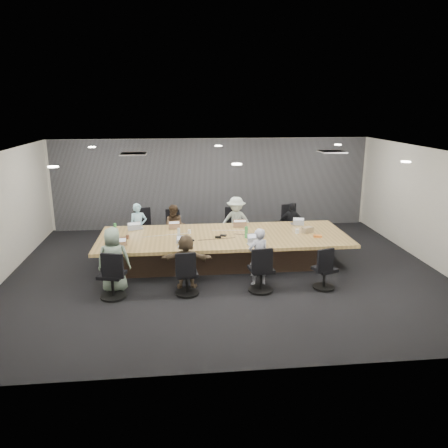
{
  "coord_description": "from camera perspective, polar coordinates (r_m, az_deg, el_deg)",
  "views": [
    {
      "loc": [
        -1.05,
        -9.58,
        3.81
      ],
      "look_at": [
        0.0,
        0.4,
        1.05
      ],
      "focal_mm": 35.0,
      "sensor_mm": 36.0,
      "label": 1
    }
  ],
  "objects": [
    {
      "name": "stapler",
      "position": [
        10.35,
        -0.78,
        -1.72
      ],
      "size": [
        0.15,
        0.06,
        0.06
      ],
      "primitive_type": "cube",
      "rotation": [
        0.0,
        0.0,
        -0.17
      ],
      "color": "black",
      "rests_on": "conference_table"
    },
    {
      "name": "canvas_bag",
      "position": [
        10.98,
        10.86,
        -0.76
      ],
      "size": [
        0.31,
        0.26,
        0.14
      ],
      "primitive_type": "cube",
      "rotation": [
        0.0,
        0.0,
        0.42
      ],
      "color": "#9F8864",
      "rests_on": "conference_table"
    },
    {
      "name": "chair_4",
      "position": [
        9.15,
        -14.4,
        -6.92
      ],
      "size": [
        0.68,
        0.68,
        0.83
      ],
      "primitive_type": null,
      "rotation": [
        0.0,
        0.0,
        -0.26
      ],
      "color": "black",
      "rests_on": "ground"
    },
    {
      "name": "person_3",
      "position": [
        12.27,
        8.71,
        0.02
      ],
      "size": [
        0.73,
        0.37,
        1.2
      ],
      "primitive_type": "imported",
      "rotation": [
        0.0,
        0.0,
        6.17
      ],
      "color": "black",
      "rests_on": "ground"
    },
    {
      "name": "laptop_3",
      "position": [
        11.72,
        9.41,
        0.01
      ],
      "size": [
        0.31,
        0.23,
        0.02
      ],
      "primitive_type": "cube",
      "rotation": [
        0.0,
        0.0,
        3.0
      ],
      "color": "#B2B2B7",
      "rests_on": "conference_table"
    },
    {
      "name": "person_0",
      "position": [
        11.92,
        -11.11,
        -0.37
      ],
      "size": [
        0.49,
        0.35,
        1.27
      ],
      "primitive_type": "imported",
      "rotation": [
        0.0,
        0.0,
        6.39
      ],
      "color": "#A3DDF1",
      "rests_on": "ground"
    },
    {
      "name": "conference_table",
      "position": [
        10.7,
        -0.06,
        -3.21
      ],
      "size": [
        6.0,
        2.2,
        0.74
      ],
      "color": "#3E2B20",
      "rests_on": "ground"
    },
    {
      "name": "cup_white_far",
      "position": [
        10.75,
        -4.54,
        -1.01
      ],
      "size": [
        0.09,
        0.09,
        0.09
      ],
      "primitive_type": "cylinder",
      "rotation": [
        0.0,
        0.0,
        -0.24
      ],
      "color": "white",
      "rests_on": "conference_table"
    },
    {
      "name": "chair_2",
      "position": [
        12.37,
        1.37,
        -0.72
      ],
      "size": [
        0.6,
        0.6,
        0.77
      ],
      "primitive_type": null,
      "rotation": [
        0.0,
        0.0,
        2.97
      ],
      "color": "black",
      "rests_on": "ground"
    },
    {
      "name": "laptop_1",
      "position": [
        11.31,
        -6.46,
        -0.43
      ],
      "size": [
        0.29,
        0.21,
        0.02
      ],
      "primitive_type": "cube",
      "rotation": [
        0.0,
        0.0,
        3.19
      ],
      "color": "#8C6647",
      "rests_on": "conference_table"
    },
    {
      "name": "laptop_6",
      "position": [
        9.92,
        3.95,
        -2.65
      ],
      "size": [
        0.33,
        0.24,
        0.02
      ],
      "primitive_type": "cube",
      "rotation": [
        0.0,
        0.0,
        0.12
      ],
      "color": "#B2B2B7",
      "rests_on": "conference_table"
    },
    {
      "name": "laptop_4",
      "position": [
        9.87,
        -13.81,
        -3.15
      ],
      "size": [
        0.37,
        0.29,
        0.02
      ],
      "primitive_type": "cube",
      "rotation": [
        0.0,
        0.0,
        0.26
      ],
      "color": "#8C6647",
      "rests_on": "conference_table"
    },
    {
      "name": "person_5",
      "position": [
        9.31,
        -4.95,
        -4.9
      ],
      "size": [
        1.13,
        0.46,
        1.19
      ],
      "primitive_type": "imported",
      "rotation": [
        0.0,
        0.0,
        3.05
      ],
      "color": "brown",
      "rests_on": "ground"
    },
    {
      "name": "person_1",
      "position": [
        11.88,
        -6.43,
        -0.37
      ],
      "size": [
        0.67,
        0.57,
        1.21
      ],
      "primitive_type": "imported",
      "rotation": [
        0.0,
        0.0,
        6.07
      ],
      "color": "#3E2E1F",
      "rests_on": "ground"
    },
    {
      "name": "floor",
      "position": [
        10.37,
        0.23,
        -6.19
      ],
      "size": [
        10.0,
        8.0,
        0.0
      ],
      "primitive_type": "cube",
      "color": "black",
      "rests_on": "ground"
    },
    {
      "name": "person_2",
      "position": [
        11.95,
        1.59,
        0.27
      ],
      "size": [
        1.0,
        0.71,
        1.4
      ],
      "primitive_type": "imported",
      "rotation": [
        0.0,
        0.0,
        6.05
      ],
      "color": "#A9B7AC",
      "rests_on": "ground"
    },
    {
      "name": "mic_left",
      "position": [
        10.18,
        -4.36,
        -2.15
      ],
      "size": [
        0.16,
        0.12,
        0.03
      ],
      "primitive_type": "cube",
      "rotation": [
        0.0,
        0.0,
        0.2
      ],
      "color": "black",
      "rests_on": "conference_table"
    },
    {
      "name": "chair_7",
      "position": [
        9.56,
        13.0,
        -6.18
      ],
      "size": [
        0.63,
        0.63,
        0.73
      ],
      "primitive_type": null,
      "rotation": [
        0.0,
        0.0,
        0.34
      ],
      "color": "black",
      "rests_on": "ground"
    },
    {
      "name": "wall_front",
      "position": [
        6.17,
        4.31,
        -7.66
      ],
      "size": [
        10.0,
        0.0,
        2.8
      ],
      "primitive_type": "cube",
      "rotation": [
        -1.57,
        0.0,
        0.0
      ],
      "color": "beige",
      "rests_on": "ground"
    },
    {
      "name": "ceiling",
      "position": [
        9.69,
        0.25,
        9.39
      ],
      "size": [
        10.0,
        8.0,
        0.0
      ],
      "primitive_type": "cube",
      "color": "white",
      "rests_on": "wall_back"
    },
    {
      "name": "wall_right",
      "position": [
        11.59,
        25.66,
        1.83
      ],
      "size": [
        0.0,
        8.0,
        2.8
      ],
      "primitive_type": "cube",
      "rotation": [
        1.57,
        0.0,
        -1.57
      ],
      "color": "beige",
      "rests_on": "ground"
    },
    {
      "name": "cup_white_near",
      "position": [
        10.88,
        9.54,
        -0.94
      ],
      "size": [
        0.11,
        0.11,
        0.11
      ],
      "primitive_type": "cylinder",
      "rotation": [
        0.0,
        0.0,
        -0.26
      ],
      "color": "white",
      "rests_on": "conference_table"
    },
    {
      "name": "person_4",
      "position": [
        9.38,
        -14.22,
        -4.53
      ],
      "size": [
        0.69,
        0.46,
        1.39
      ],
      "primitive_type": "imported",
      "rotation": [
        0.0,
        0.0,
        3.17
      ],
      "color": "gray",
      "rests_on": "ground"
    },
    {
      "name": "laptop_2",
      "position": [
        11.41,
        1.95,
        -0.2
      ],
      "size": [
        0.35,
        0.24,
        0.02
      ],
      "primitive_type": "cube",
      "rotation": [
        0.0,
        0.0,
        3.12
      ],
      "color": "#8C6647",
      "rests_on": "conference_table"
    },
    {
      "name": "wall_back",
      "position": [
        13.84,
        -1.56,
        5.34
      ],
      "size": [
        10.0,
        0.0,
        2.8
      ],
      "primitive_type": "cube",
      "rotation": [
        1.57,
        0.0,
        0.0
      ],
      "color": "beige",
      "rests_on": "ground"
    },
    {
      "name": "chair_0",
      "position": [
        12.31,
        -10.93,
        -0.9
      ],
      "size": [
        0.72,
        0.72,
        0.84
      ],
      "primitive_type": null,
      "rotation": [
        0.0,
        0.0,
        3.47
      ],
      "color": "black",
      "rests_on": "ground"
    },
    {
      "name": "curtain",
      "position": [
        13.76,
        -1.54,
        5.28
      ],
      "size": [
        9.8,
        0.04,
        2.8
      ],
      "primitive_type": "cube",
      "color": "#505055",
      "rests_on": "ground"
    },
    {
      "name": "chair_3",
      "position": [
        12.64,
        8.29,
        -0.29
      ],
      "size": [
        0.75,
        0.75,
        0.87
      ],
      "primitive_type": null,
      "rotation": [
        0.0,
        0.0,
        3.48
      ],
      "color": "black",
      "rests_on": "ground"
    },
    {
      "name": "bottle_green_left",
      "position": [
        11.05,
        -14.02,
        -0.55
      ],
      "size": [
        0.08,
        0.08,
        0.25
      ],
      "primitive_type": "cylinder",
      "rotation": [
        0.0,
        0.0,
        -0.18
      ],
      "color": "green",
      "rests_on": "conference_table"
    },
    {
      "name": "chair_6",
      "position": [
        9.2,
        4.87,
        -6.38
      ],
      "size": [
        0.62,
        0.62,
        0.82
      ],
      "primitive_type": null,
      "rotation": [
        0.0,
        0.0,
        0.14
      ],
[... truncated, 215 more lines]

